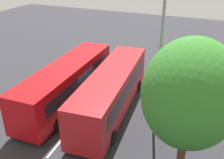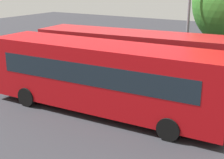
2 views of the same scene
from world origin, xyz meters
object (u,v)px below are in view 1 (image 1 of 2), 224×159
object	(u,v)px
bus_far_left	(112,90)
depot_tree	(190,94)
bus_center_left	(67,82)
street_lamp	(156,58)
pedestrian	(120,56)

from	to	relation	value
bus_far_left	depot_tree	bearing A→B (deg)	-128.30
bus_center_left	street_lamp	bearing A→B (deg)	-101.71
bus_far_left	pedestrian	distance (m)	8.57
depot_tree	pedestrian	bearing A→B (deg)	35.08
bus_far_left	street_lamp	xyz separation A→B (m)	(-1.37, -3.32, 3.42)
depot_tree	street_lamp	bearing A→B (deg)	46.07
street_lamp	depot_tree	xyz separation A→B (m)	(-2.24, -2.32, -0.65)
bus_center_left	depot_tree	distance (m)	10.21
bus_far_left	pedestrian	world-z (taller)	bus_far_left
bus_far_left	bus_center_left	size ratio (longest dim) A/B	1.01
bus_center_left	pedestrian	distance (m)	8.44
pedestrian	depot_tree	size ratio (longest dim) A/B	0.25
bus_center_left	depot_tree	xyz separation A→B (m)	(-3.39, -9.22, 2.78)
bus_center_left	street_lamp	distance (m)	7.79
bus_far_left	depot_tree	xyz separation A→B (m)	(-3.61, -5.64, 2.78)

